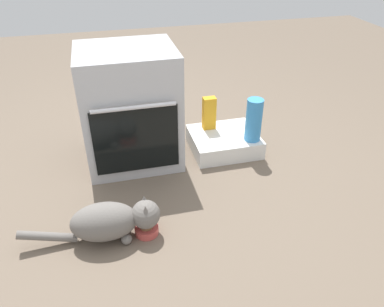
{
  "coord_description": "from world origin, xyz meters",
  "views": [
    {
      "loc": [
        -0.21,
        -1.74,
        1.44
      ],
      "look_at": [
        0.24,
        0.06,
        0.25
      ],
      "focal_mm": 34.9,
      "sensor_mm": 36.0,
      "label": 1
    }
  ],
  "objects": [
    {
      "name": "ground",
      "position": [
        0.0,
        0.0,
        0.0
      ],
      "size": [
        8.0,
        8.0,
        0.0
      ],
      "primitive_type": "plane",
      "color": "#6B5B4C"
    },
    {
      "name": "cat",
      "position": [
        -0.27,
        -0.25,
        0.12
      ],
      "size": [
        0.72,
        0.22,
        0.22
      ],
      "rotation": [
        0.0,
        0.0,
        -0.06
      ],
      "color": "slate",
      "rests_on": "ground"
    },
    {
      "name": "pantry_cabinet",
      "position": [
        0.57,
        0.44,
        0.06
      ],
      "size": [
        0.47,
        0.41,
        0.13
      ],
      "primitive_type": "cube",
      "color": "white",
      "rests_on": "ground"
    },
    {
      "name": "food_bowl",
      "position": [
        -0.09,
        -0.27,
        0.03
      ],
      "size": [
        0.13,
        0.13,
        0.07
      ],
      "color": "#C64C47",
      "rests_on": "ground"
    },
    {
      "name": "water_bottle",
      "position": [
        0.74,
        0.33,
        0.28
      ],
      "size": [
        0.11,
        0.11,
        0.3
      ],
      "primitive_type": "cylinder",
      "color": "#388CD1",
      "rests_on": "pantry_cabinet"
    },
    {
      "name": "oven",
      "position": [
        -0.07,
        0.49,
        0.39
      ],
      "size": [
        0.61,
        0.57,
        0.77
      ],
      "color": "#B7BABF",
      "rests_on": "ground"
    },
    {
      "name": "juice_carton",
      "position": [
        0.49,
        0.56,
        0.25
      ],
      "size": [
        0.09,
        0.06,
        0.24
      ],
      "primitive_type": "cube",
      "color": "orange",
      "rests_on": "pantry_cabinet"
    }
  ]
}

